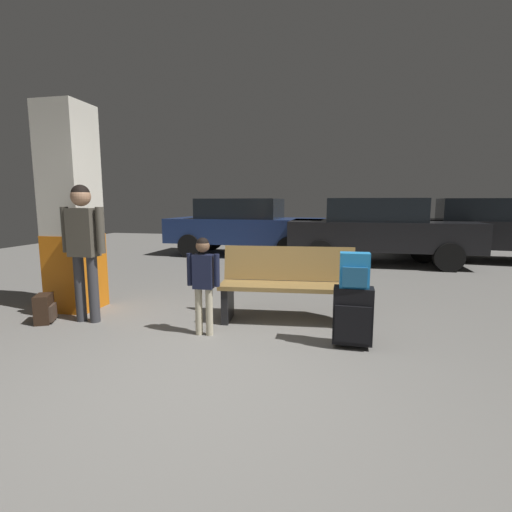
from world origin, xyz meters
TOP-DOWN VIEW (x-y plane):
  - ground_plane at (0.00, 4.00)m, footprint 18.00×18.00m
  - structural_pillar at (-2.28, 1.70)m, footprint 0.57×0.57m
  - bench at (0.56, 1.77)m, footprint 1.64×0.66m
  - suitcase at (1.29, 1.07)m, footprint 0.39×0.24m
  - backpack_bright at (1.29, 1.07)m, footprint 0.28×0.19m
  - child at (-0.26, 1.10)m, footprint 0.36×0.21m
  - adult at (-1.78, 1.24)m, footprint 0.56×0.22m
  - backpack_dark_floor at (-2.26, 1.09)m, footprint 0.28×0.32m
  - parked_car_near at (2.06, 6.49)m, footprint 4.12×1.83m
  - parked_car_side at (4.55, 7.49)m, footprint 4.26×2.14m
  - parked_car_far at (-1.31, 7.22)m, footprint 4.16×1.92m

SIDE VIEW (x-z plane):
  - ground_plane at x=0.00m, z-range -0.10..0.00m
  - backpack_dark_floor at x=-2.26m, z-range 0.00..0.34m
  - suitcase at x=1.29m, z-range 0.02..0.62m
  - bench at x=0.56m, z-range 0.00..0.88m
  - child at x=-0.26m, z-range 0.12..1.18m
  - backpack_bright at x=1.29m, z-range 0.60..0.94m
  - parked_car_near at x=2.06m, z-range 0.05..1.56m
  - parked_car_side at x=4.55m, z-range 0.05..1.56m
  - parked_car_far at x=-1.31m, z-range 0.05..1.56m
  - adult at x=-1.78m, z-range 0.19..1.81m
  - structural_pillar at x=-2.28m, z-range -0.01..2.64m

